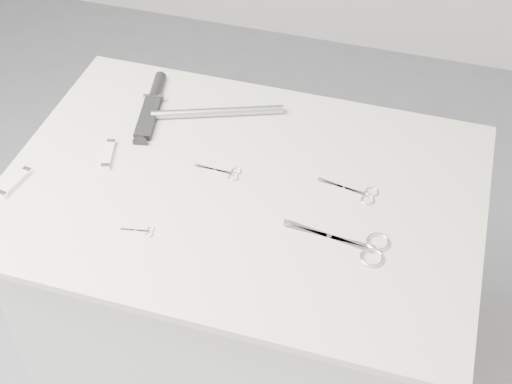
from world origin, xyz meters
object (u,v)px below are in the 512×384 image
(embroidery_scissors_b, at_px, (225,172))
(metal_rail, at_px, (218,112))
(large_shears, at_px, (358,245))
(plinth, at_px, (244,317))
(tiny_scissors, at_px, (142,231))
(embroidery_scissors_a, at_px, (359,192))
(sheathed_knife, at_px, (152,103))
(pocket_knife_a, at_px, (15,182))
(pocket_knife_b, at_px, (108,154))

(embroidery_scissors_b, height_order, metal_rail, metal_rail)
(large_shears, bearing_deg, plinth, 166.55)
(tiny_scissors, bearing_deg, metal_rail, 76.01)
(embroidery_scissors_a, xyz_separation_m, embroidery_scissors_b, (-0.28, -0.02, -0.00))
(plinth, xyz_separation_m, large_shears, (0.27, -0.09, 0.47))
(embroidery_scissors_b, bearing_deg, sheathed_knife, 146.09)
(metal_rail, bearing_deg, embroidery_scissors_a, -23.58)
(tiny_scissors, relative_size, pocket_knife_a, 0.73)
(plinth, xyz_separation_m, tiny_scissors, (-0.15, -0.18, 0.47))
(sheathed_knife, distance_m, metal_rail, 0.16)
(plinth, xyz_separation_m, pocket_knife_a, (-0.46, -0.13, 0.48))
(embroidery_scissors_a, distance_m, embroidery_scissors_b, 0.29)
(tiny_scissors, bearing_deg, large_shears, 1.36)
(embroidery_scissors_b, bearing_deg, large_shears, -19.83)
(tiny_scissors, height_order, pocket_knife_a, pocket_knife_a)
(embroidery_scissors_a, distance_m, metal_rail, 0.40)
(large_shears, relative_size, embroidery_scissors_b, 2.06)
(large_shears, bearing_deg, pocket_knife_b, 176.00)
(embroidery_scissors_b, xyz_separation_m, pocket_knife_a, (-0.41, -0.16, 0.00))
(embroidery_scissors_b, height_order, pocket_knife_b, pocket_knife_b)
(pocket_knife_a, bearing_deg, sheathed_knife, -19.17)
(sheathed_knife, height_order, metal_rail, sheathed_knife)
(pocket_knife_a, relative_size, metal_rail, 0.30)
(embroidery_scissors_b, distance_m, tiny_scissors, 0.23)
(sheathed_knife, bearing_deg, pocket_knife_b, 161.19)
(sheathed_knife, bearing_deg, metal_rail, -97.85)
(plinth, height_order, pocket_knife_b, pocket_knife_b)
(large_shears, distance_m, embroidery_scissors_b, 0.33)
(embroidery_scissors_a, bearing_deg, tiny_scissors, -140.40)
(large_shears, relative_size, pocket_knife_b, 2.26)
(plinth, distance_m, embroidery_scissors_b, 0.47)
(embroidery_scissors_b, bearing_deg, tiny_scissors, -115.01)
(metal_rail, bearing_deg, tiny_scissors, -93.79)
(sheathed_knife, distance_m, pocket_knife_b, 0.19)
(pocket_knife_a, xyz_separation_m, pocket_knife_b, (0.15, 0.14, 0.00))
(large_shears, bearing_deg, embroidery_scissors_b, 164.43)
(large_shears, distance_m, embroidery_scissors_a, 0.15)
(large_shears, distance_m, tiny_scissors, 0.42)
(large_shears, xyz_separation_m, metal_rail, (-0.39, 0.30, 0.01))
(embroidery_scissors_a, relative_size, sheathed_knife, 0.54)
(pocket_knife_a, bearing_deg, embroidery_scissors_b, -60.01)
(pocket_knife_a, bearing_deg, tiny_scissors, -89.94)
(sheathed_knife, xyz_separation_m, pocket_knife_b, (-0.02, -0.19, -0.00))
(plinth, relative_size, pocket_knife_b, 9.79)
(plinth, xyz_separation_m, embroidery_scissors_a, (0.24, 0.05, 0.47))
(pocket_knife_a, bearing_deg, embroidery_scissors_a, -66.63)
(large_shears, height_order, pocket_knife_a, pocket_knife_a)
(tiny_scissors, bearing_deg, plinth, 39.76)
(large_shears, bearing_deg, sheathed_knife, 157.88)
(plinth, distance_m, pocket_knife_a, 0.67)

